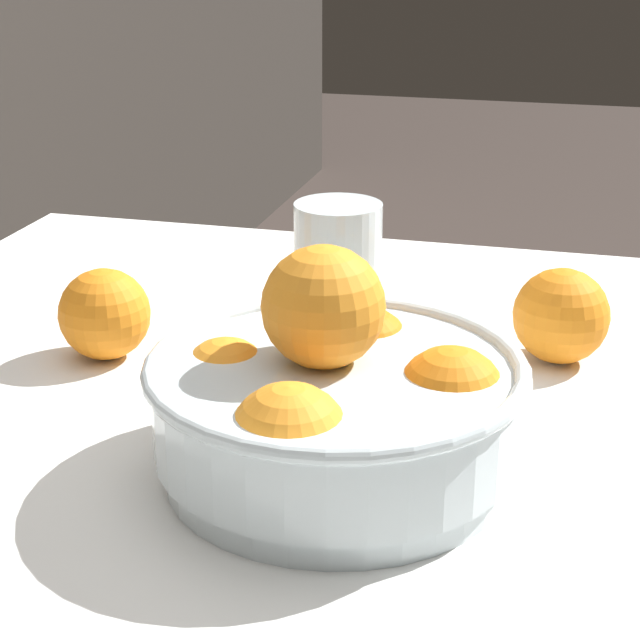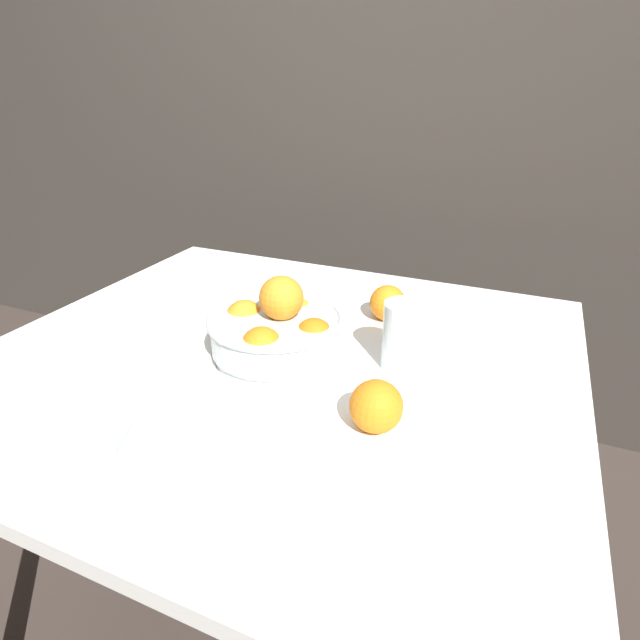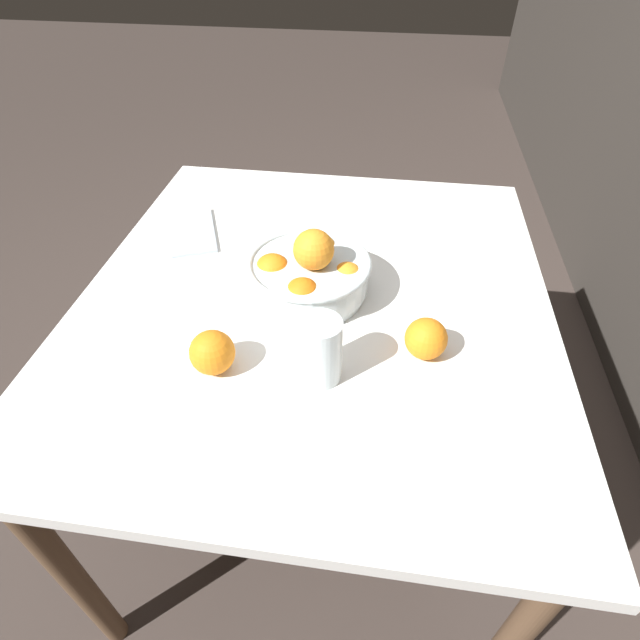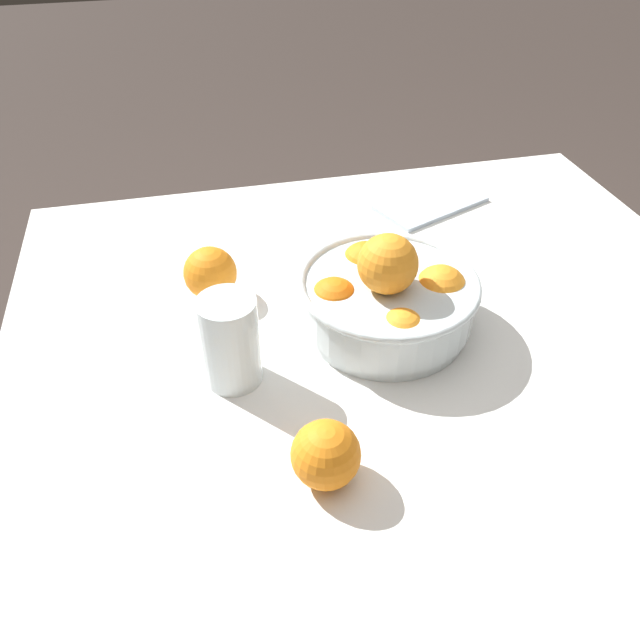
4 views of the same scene
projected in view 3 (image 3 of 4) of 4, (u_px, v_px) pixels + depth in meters
The scene contains 7 objects.
ground_plane at pixel (317, 478), 1.59m from camera, with size 12.00×12.00×0.00m, color #3D332D.
dining_table at pixel (315, 320), 1.14m from camera, with size 1.12×1.00×0.76m.
fruit_bowl at pixel (309, 274), 1.04m from camera, with size 0.26×0.26×0.16m.
juice_glass at pixel (320, 352), 0.86m from camera, with size 0.08×0.08×0.13m.
orange_loose_near_bowl at pixel (426, 339), 0.92m from camera, with size 0.08×0.08×0.08m, color orange.
orange_loose_front at pixel (212, 352), 0.89m from camera, with size 0.08×0.08×0.08m, color orange.
napkin at pixel (193, 232), 1.26m from camera, with size 0.21×0.11×0.01m, color silver.
Camera 3 is at (0.83, 0.13, 1.44)m, focal length 28.00 mm.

